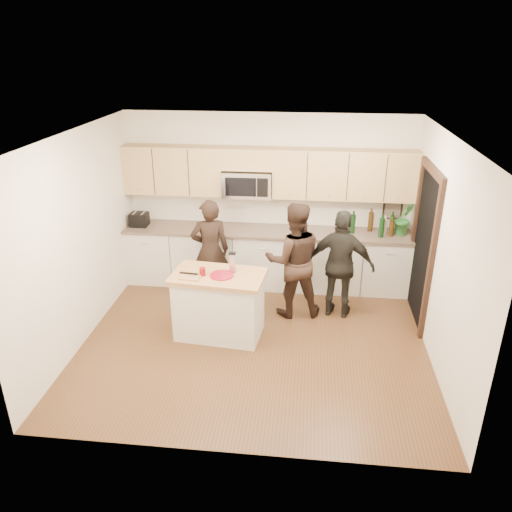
# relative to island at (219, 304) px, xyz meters

# --- Properties ---
(floor) EXTENTS (4.50, 4.50, 0.00)m
(floor) POSITION_rel_island_xyz_m (0.49, -0.10, -0.45)
(floor) COLOR #54391D
(floor) RESTS_ON ground
(room_shell) EXTENTS (4.52, 4.02, 2.71)m
(room_shell) POSITION_rel_island_xyz_m (0.49, -0.10, 1.28)
(room_shell) COLOR beige
(room_shell) RESTS_ON ground
(back_cabinetry) EXTENTS (4.50, 0.66, 0.94)m
(back_cabinetry) POSITION_rel_island_xyz_m (0.49, 1.59, 0.02)
(back_cabinetry) COLOR beige
(back_cabinetry) RESTS_ON ground
(upper_cabinetry) EXTENTS (4.50, 0.33, 0.75)m
(upper_cabinetry) POSITION_rel_island_xyz_m (0.52, 1.73, 1.39)
(upper_cabinetry) COLOR tan
(upper_cabinetry) RESTS_ON ground
(microwave) EXTENTS (0.76, 0.41, 0.40)m
(microwave) POSITION_rel_island_xyz_m (0.18, 1.70, 1.20)
(microwave) COLOR silver
(microwave) RESTS_ON ground
(doorway) EXTENTS (0.06, 1.25, 2.20)m
(doorway) POSITION_rel_island_xyz_m (2.72, 0.80, 0.70)
(doorway) COLOR black
(doorway) RESTS_ON ground
(framed_picture) EXTENTS (0.30, 0.03, 0.38)m
(framed_picture) POSITION_rel_island_xyz_m (2.44, 1.88, 0.83)
(framed_picture) COLOR black
(framed_picture) RESTS_ON ground
(dish_towel) EXTENTS (0.34, 0.60, 0.48)m
(dish_towel) POSITION_rel_island_xyz_m (-0.46, 1.40, 0.35)
(dish_towel) COLOR white
(dish_towel) RESTS_ON ground
(island) EXTENTS (1.27, 0.82, 0.90)m
(island) POSITION_rel_island_xyz_m (0.00, 0.00, 0.00)
(island) COLOR beige
(island) RESTS_ON ground
(red_plate) EXTENTS (0.31, 0.31, 0.02)m
(red_plate) POSITION_rel_island_xyz_m (0.05, -0.04, 0.45)
(red_plate) COLOR maroon
(red_plate) RESTS_ON island
(box_grater) EXTENTS (0.09, 0.06, 0.26)m
(box_grater) POSITION_rel_island_xyz_m (0.18, 0.08, 0.60)
(box_grater) COLOR silver
(box_grater) RESTS_ON red_plate
(drink_glass) EXTENTS (0.08, 0.08, 0.11)m
(drink_glass) POSITION_rel_island_xyz_m (-0.19, -0.05, 0.50)
(drink_glass) COLOR maroon
(drink_glass) RESTS_ON island
(cutting_board) EXTENTS (0.28, 0.21, 0.02)m
(cutting_board) POSITION_rel_island_xyz_m (-0.34, -0.14, 0.46)
(cutting_board) COLOR tan
(cutting_board) RESTS_ON island
(tongs) EXTENTS (0.24, 0.05, 0.02)m
(tongs) POSITION_rel_island_xyz_m (-0.37, -0.07, 0.47)
(tongs) COLOR black
(tongs) RESTS_ON cutting_board
(knife) EXTENTS (0.17, 0.04, 0.01)m
(knife) POSITION_rel_island_xyz_m (-0.29, -0.13, 0.47)
(knife) COLOR silver
(knife) RESTS_ON cutting_board
(toaster) EXTENTS (0.28, 0.24, 0.21)m
(toaster) POSITION_rel_island_xyz_m (-1.56, 1.57, 0.59)
(toaster) COLOR black
(toaster) RESTS_ON back_cabinetry
(bottle_cluster) EXTENTS (0.67, 0.32, 0.36)m
(bottle_cluster) POSITION_rel_island_xyz_m (2.22, 1.62, 0.66)
(bottle_cluster) COLOR black
(bottle_cluster) RESTS_ON back_cabinetry
(orchid) EXTENTS (0.35, 0.32, 0.52)m
(orchid) POSITION_rel_island_xyz_m (2.58, 1.62, 0.75)
(orchid) COLOR #2F7731
(orchid) RESTS_ON back_cabinetry
(woman_left) EXTENTS (0.66, 0.52, 1.58)m
(woman_left) POSITION_rel_island_xyz_m (-0.31, 1.02, 0.34)
(woman_left) COLOR black
(woman_left) RESTS_ON ground
(woman_center) EXTENTS (0.92, 0.77, 1.69)m
(woman_center) POSITION_rel_island_xyz_m (0.96, 0.69, 0.39)
(woman_center) COLOR black
(woman_center) RESTS_ON ground
(woman_right) EXTENTS (0.99, 0.59, 1.59)m
(woman_right) POSITION_rel_island_xyz_m (1.62, 0.71, 0.34)
(woman_right) COLOR black
(woman_right) RESTS_ON ground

